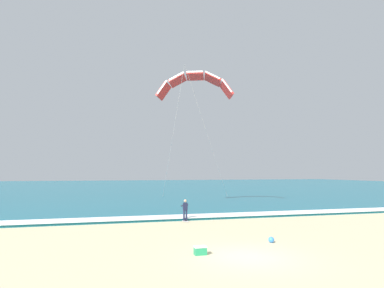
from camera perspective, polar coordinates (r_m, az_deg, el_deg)
The scene contains 8 objects.
ground_plane at distance 15.94m, azimuth 9.77°, elevation -18.83°, with size 200.00×200.00×0.00m, color #C6B78E.
sea at distance 85.82m, azimuth -10.75°, elevation -7.31°, with size 200.00×120.00×0.20m, color #146075.
surf_foam at distance 27.50m, azimuth -1.38°, elevation -12.49°, with size 200.00×2.23×0.04m, color white.
surfboard at distance 26.38m, azimuth -1.20°, elevation -13.24°, with size 0.47×1.41×0.09m.
kitesurfer at distance 26.28m, azimuth -1.20°, elevation -11.26°, with size 0.55×0.53×1.69m.
kite_primary at distance 36.71m, azimuth 0.50°, elevation 10.58°, with size 8.22×10.32×13.70m.
cooler_box at distance 16.07m, azimuth 1.45°, elevation -18.04°, with size 0.58×0.38×0.40m.
beach_ball at distance 19.14m, azimuth 13.65°, elevation -15.91°, with size 0.31×0.31×0.31m, color #337FE5.
Camera 1 is at (-6.41, -14.08, 3.86)m, focal length 30.60 mm.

